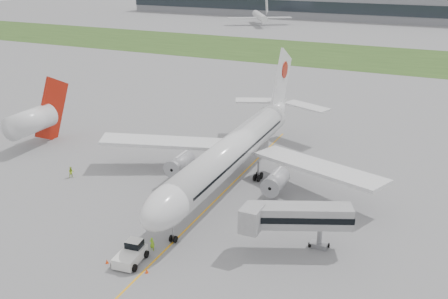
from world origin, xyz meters
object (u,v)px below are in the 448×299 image
at_px(pushback_tug, 131,253).
at_px(ground_crew_near, 152,244).
at_px(neighbor_aircraft, 34,120).
at_px(airliner, 235,149).
at_px(jet_bridge, 293,217).

height_order(pushback_tug, ground_crew_near, pushback_tug).
bearing_deg(ground_crew_near, neighbor_aircraft, -33.56).
bearing_deg(neighbor_aircraft, airliner, 0.71).
height_order(airliner, neighbor_aircraft, airliner).
xyz_separation_m(jet_bridge, ground_crew_near, (-15.56, -7.17, -3.68)).
xyz_separation_m(airliner, jet_bridge, (14.14, -15.41, -1.09)).
bearing_deg(jet_bridge, airliner, 110.00).
xyz_separation_m(airliner, ground_crew_near, (-1.43, -22.58, -4.77)).
relative_size(pushback_tug, jet_bridge, 0.37).
distance_m(pushback_tug, ground_crew_near, 3.13).
distance_m(airliner, neighbor_aircraft, 40.67).
xyz_separation_m(pushback_tug, neighbor_aircraft, (-38.19, 24.90, 4.14)).
height_order(airliner, pushback_tug, airliner).
height_order(airliner, jet_bridge, airliner).
bearing_deg(pushback_tug, ground_crew_near, 64.63).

